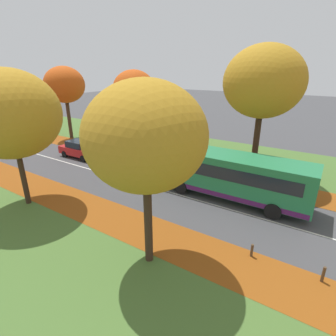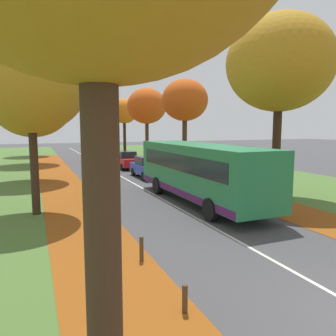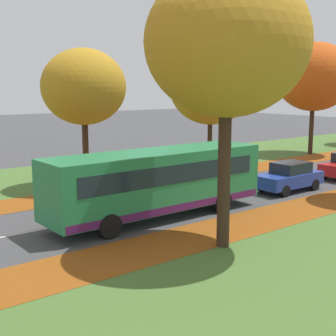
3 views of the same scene
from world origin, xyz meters
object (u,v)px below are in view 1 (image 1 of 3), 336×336
object	(u,v)px
tree_right_near	(263,82)
bus	(228,173)
car_red_following	(79,149)
tree_right_distant	(15,83)
car_blue_lead	(128,160)
bollard_fifth	(252,250)
tree_left_near	(146,137)
bollard_fourth	(323,274)
tree_left_mid	(10,114)
tree_right_far	(65,85)
tree_right_mid	(134,90)

from	to	relation	value
tree_right_near	bus	bearing A→B (deg)	174.76
car_red_following	tree_right_distant	bearing A→B (deg)	75.57
car_blue_lead	bus	bearing A→B (deg)	-91.78
bollard_fifth	car_blue_lead	bearing A→B (deg)	66.20
car_red_following	tree_left_near	bearing A→B (deg)	-119.25
bollard_fifth	car_red_following	distance (m)	18.95
bollard_fourth	bus	xyz separation A→B (m)	(5.05, 6.03, 1.34)
car_blue_lead	car_red_following	xyz separation A→B (m)	(-0.04, 6.05, 0.00)
tree_left_mid	tree_right_far	world-z (taller)	tree_right_far
tree_right_distant	bollard_fifth	xyz separation A→B (m)	(-9.82, -35.74, -5.85)
bollard_fourth	car_red_following	bearing A→B (deg)	75.92
tree_left_near	tree_left_mid	world-z (taller)	tree_left_mid
bollard_fifth	car_blue_lead	size ratio (longest dim) A/B	0.15
tree_left_mid	tree_right_mid	xyz separation A→B (m)	(12.33, 1.08, 0.47)
bus	tree_right_mid	bearing A→B (deg)	68.25
tree_right_near	bollard_fourth	distance (m)	13.02
tree_right_mid	bollard_fifth	xyz separation A→B (m)	(-9.67, -14.68, -5.82)
bollard_fifth	tree_right_near	bearing A→B (deg)	16.00
tree_left_mid	car_red_following	bearing A→B (deg)	29.90
tree_right_near	tree_right_far	distance (m)	22.26
tree_right_near	tree_right_distant	xyz separation A→B (m)	(0.24, 32.99, -1.03)
bollard_fourth	car_red_following	distance (m)	21.71
bus	car_blue_lead	size ratio (longest dim) A/B	2.48
tree_right_near	tree_right_mid	xyz separation A→B (m)	(0.08, 11.93, -1.05)
tree_left_mid	bus	bearing A→B (deg)	-53.47
tree_left_near	car_red_following	xyz separation A→B (m)	(8.02, 14.33, -4.91)
tree_left_mid	car_blue_lead	world-z (taller)	tree_left_mid
tree_left_near	car_blue_lead	world-z (taller)	tree_left_near
car_blue_lead	tree_right_near	bearing A→B (deg)	-65.72
tree_right_mid	bus	bearing A→B (deg)	-111.75
tree_right_mid	car_red_following	xyz separation A→B (m)	(-4.36, 3.50, -5.34)
tree_left_near	tree_right_near	xyz separation A→B (m)	(12.30, -1.11, 1.47)
tree_right_far	tree_left_mid	bearing A→B (deg)	-137.26
tree_left_near	car_red_following	size ratio (longest dim) A/B	1.87
car_blue_lead	car_red_following	world-z (taller)	same
tree_right_distant	bus	xyz separation A→B (m)	(-4.75, -32.58, -4.47)
tree_left_mid	tree_right_mid	world-z (taller)	tree_left_mid
tree_left_mid	tree_right_distant	xyz separation A→B (m)	(12.48, 22.14, 0.49)
tree_right_mid	car_red_following	size ratio (longest dim) A/B	1.90
tree_left_near	tree_right_near	distance (m)	12.44
tree_left_mid	bollard_fourth	xyz separation A→B (m)	(2.69, -16.47, -5.32)
tree_left_mid	bollard_fifth	world-z (taller)	tree_left_mid
tree_left_near	tree_right_near	bearing A→B (deg)	-5.15
tree_left_near	tree_right_mid	distance (m)	16.45
tree_right_distant	bus	size ratio (longest dim) A/B	0.77
tree_right_far	bollard_fifth	bearing A→B (deg)	-111.14
tree_right_far	tree_right_distant	xyz separation A→B (m)	(0.16, 10.75, -0.10)
tree_left_near	tree_right_far	xyz separation A→B (m)	(12.38, 21.14, 0.54)
tree_right_distant	tree_right_far	bearing A→B (deg)	-90.85
tree_left_mid	car_red_following	xyz separation A→B (m)	(7.97, 4.58, -4.87)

